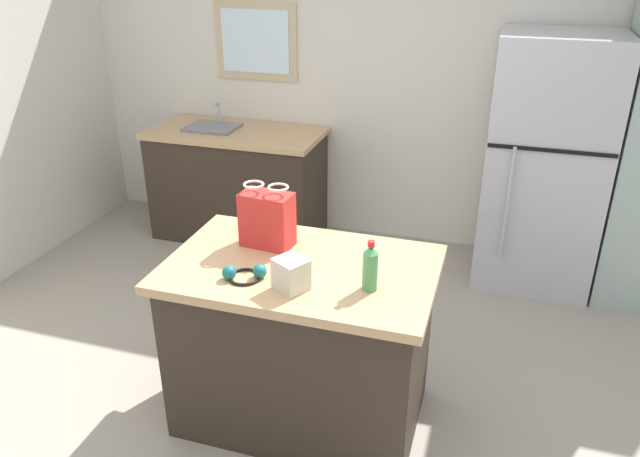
{
  "coord_description": "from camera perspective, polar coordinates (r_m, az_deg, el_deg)",
  "views": [
    {
      "loc": [
        0.81,
        -2.25,
        2.25
      ],
      "look_at": [
        -0.01,
        0.4,
        0.93
      ],
      "focal_mm": 34.18,
      "sensor_mm": 36.0,
      "label": 1
    }
  ],
  "objects": [
    {
      "name": "ground",
      "position": [
        3.28,
        -1.92,
        -17.93
      ],
      "size": [
        6.24,
        6.24,
        0.0
      ],
      "primitive_type": "plane",
      "color": "#9E9384"
    },
    {
      "name": "back_wall",
      "position": [
        4.81,
        7.23,
        13.41
      ],
      "size": [
        5.2,
        0.13,
        2.52
      ],
      "color": "silver",
      "rests_on": "ground"
    },
    {
      "name": "kitchen_island",
      "position": [
        3.07,
        -1.69,
        -10.59
      ],
      "size": [
        1.26,
        0.81,
        0.88
      ],
      "color": "#33281E",
      "rests_on": "ground"
    },
    {
      "name": "refrigerator",
      "position": [
        4.44,
        20.28,
        5.66
      ],
      "size": [
        0.78,
        0.74,
        1.73
      ],
      "color": "#B7B7BC",
      "rests_on": "ground"
    },
    {
      "name": "sink_counter",
      "position": [
        5.03,
        -7.69,
        4.3
      ],
      "size": [
        1.37,
        0.68,
        1.08
      ],
      "color": "#33281E",
      "rests_on": "ground"
    },
    {
      "name": "shopping_bag",
      "position": [
        2.96,
        -4.97,
        0.9
      ],
      "size": [
        0.26,
        0.16,
        0.32
      ],
      "color": "red",
      "rests_on": "kitchen_island"
    },
    {
      "name": "small_box",
      "position": [
        2.62,
        -2.74,
        -4.3
      ],
      "size": [
        0.17,
        0.17,
        0.14
      ],
      "primitive_type": "cube",
      "rotation": [
        0.0,
        0.0,
        -0.53
      ],
      "color": "beige",
      "rests_on": "kitchen_island"
    },
    {
      "name": "bottle",
      "position": [
        2.6,
        4.73,
        -3.69
      ],
      "size": [
        0.07,
        0.07,
        0.23
      ],
      "color": "#4C9956",
      "rests_on": "kitchen_island"
    },
    {
      "name": "ear_defenders",
      "position": [
        2.73,
        -7.08,
        -4.23
      ],
      "size": [
        0.2,
        0.2,
        0.06
      ],
      "color": "black",
      "rests_on": "kitchen_island"
    }
  ]
}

